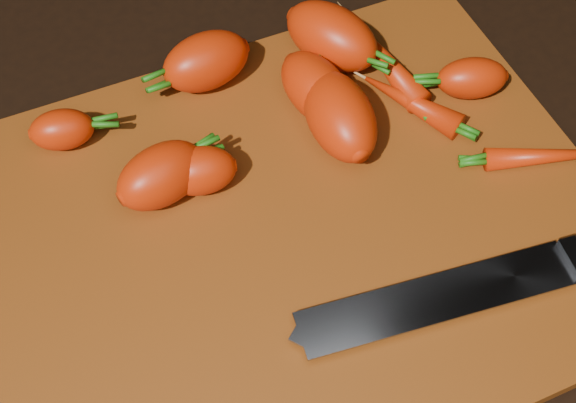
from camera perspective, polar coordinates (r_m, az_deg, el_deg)
name	(u,v)px	position (r m, az deg, el deg)	size (l,w,h in m)	color
ground	(293,235)	(0.65, 0.35, -2.42)	(2.00, 2.00, 0.01)	black
cutting_board	(293,228)	(0.64, 0.36, -1.90)	(0.50, 0.40, 0.01)	#883B0B
carrot_0	(161,175)	(0.64, -9.02, 1.85)	(0.08, 0.05, 0.05)	red
carrot_1	(200,171)	(0.64, -6.29, 2.19)	(0.06, 0.04, 0.04)	red
carrot_2	(317,88)	(0.69, 2.04, 8.04)	(0.08, 0.05, 0.05)	red
carrot_3	(340,116)	(0.66, 3.71, 6.08)	(0.09, 0.05, 0.05)	red
carrot_4	(206,61)	(0.71, -5.85, 9.89)	(0.08, 0.05, 0.05)	red
carrot_5	(62,130)	(0.69, -15.78, 4.94)	(0.05, 0.03, 0.03)	red
carrot_6	(472,78)	(0.72, 12.95, 8.55)	(0.06, 0.04, 0.04)	red
carrot_7	(384,59)	(0.73, 6.81, 10.05)	(0.12, 0.02, 0.02)	red
carrot_8	(552,156)	(0.69, 18.30, 3.11)	(0.11, 0.02, 0.02)	red
carrot_9	(411,102)	(0.70, 8.76, 6.98)	(0.09, 0.02, 0.02)	red
carrot_10	(332,36)	(0.73, 3.13, 11.67)	(0.09, 0.05, 0.05)	red
knife	(463,291)	(0.61, 12.36, -6.24)	(0.34, 0.07, 0.02)	gray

